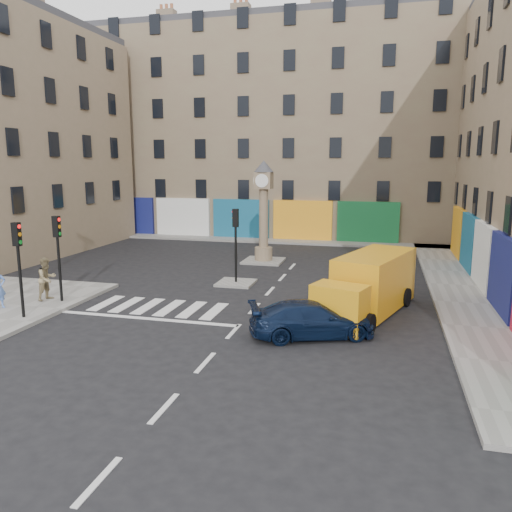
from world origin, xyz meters
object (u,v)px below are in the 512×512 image
at_px(traffic_light_island, 236,233).
at_px(pedestrian_tan, 47,279).
at_px(clock_pillar, 264,205).
at_px(navy_sedan, 312,319).
at_px(traffic_light_left_near, 18,255).
at_px(traffic_light_left_far, 58,245).
at_px(yellow_van, 369,285).

distance_m(traffic_light_island, pedestrian_tan, 8.95).
distance_m(clock_pillar, navy_sedan, 14.00).
height_order(traffic_light_left_near, pedestrian_tan, traffic_light_left_near).
bearing_deg(pedestrian_tan, traffic_light_left_far, -78.43).
relative_size(navy_sedan, pedestrian_tan, 2.34).
relative_size(traffic_light_island, pedestrian_tan, 1.96).
height_order(traffic_light_island, navy_sedan, traffic_light_island).
xyz_separation_m(clock_pillar, navy_sedan, (4.83, -12.81, -2.91)).
xyz_separation_m(yellow_van, pedestrian_tan, (-13.64, -1.92, -0.09)).
xyz_separation_m(traffic_light_left_near, yellow_van, (12.97, 4.33, -1.44)).
xyz_separation_m(clock_pillar, yellow_van, (6.67, -9.47, -2.37)).
relative_size(traffic_light_island, yellow_van, 0.54).
distance_m(navy_sedan, yellow_van, 3.86).
height_order(traffic_light_left_near, traffic_light_left_far, same).
relative_size(traffic_light_left_near, pedestrian_tan, 1.96).
distance_m(traffic_light_left_near, traffic_light_island, 10.03).
relative_size(traffic_light_island, clock_pillar, 0.61).
xyz_separation_m(traffic_light_island, navy_sedan, (4.83, -6.82, -1.95)).
xyz_separation_m(navy_sedan, yellow_van, (1.84, 3.35, 0.54)).
xyz_separation_m(traffic_light_left_near, clock_pillar, (6.30, 13.80, 0.93)).
xyz_separation_m(navy_sedan, pedestrian_tan, (-11.80, 1.42, 0.45)).
bearing_deg(traffic_light_left_far, clock_pillar, 61.06).
bearing_deg(clock_pillar, traffic_light_island, -90.00).
bearing_deg(traffic_light_island, traffic_light_left_near, -128.93).
relative_size(traffic_light_left_far, yellow_van, 0.54).
height_order(navy_sedan, yellow_van, yellow_van).
bearing_deg(yellow_van, pedestrian_tan, -153.11).
distance_m(yellow_van, pedestrian_tan, 13.78).
xyz_separation_m(traffic_light_island, yellow_van, (6.67, -3.47, -1.41)).
bearing_deg(traffic_light_left_far, traffic_light_left_near, -90.00).
relative_size(traffic_light_left_far, clock_pillar, 0.61).
bearing_deg(traffic_light_left_near, traffic_light_left_far, 90.00).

